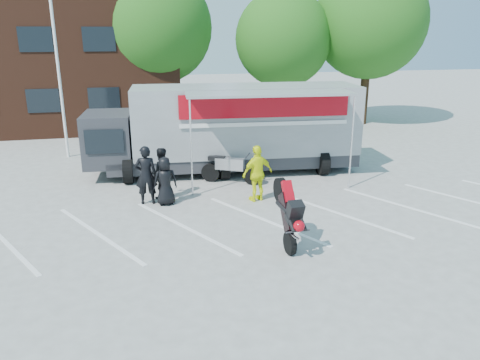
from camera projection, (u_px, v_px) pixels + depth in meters
name	position (u px, v px, depth m)	size (l,w,h in m)	color
ground	(267.00, 234.00, 13.02)	(100.00, 100.00, 0.00)	#ACACA7
parking_bay_lines	(258.00, 220.00, 13.95)	(18.00, 5.00, 0.01)	white
office_building	(15.00, 66.00, 26.68)	(18.00, 8.00, 7.00)	#4A2517
flagpole	(61.00, 39.00, 19.52)	(1.61, 0.12, 8.00)	white
tree_left	(157.00, 28.00, 25.81)	(6.12, 6.12, 8.64)	#382314
tree_mid	(283.00, 39.00, 26.48)	(5.44, 5.44, 7.68)	#382314
tree_right	(370.00, 22.00, 26.75)	(6.46, 6.46, 9.12)	#382314
transporter_truck	(234.00, 171.00, 18.91)	(10.64, 5.13, 3.39)	#979BA0
parked_motorcycle	(232.00, 183.00, 17.39)	(0.78, 2.34, 1.23)	#AAAAAF
stunt_bike_rider	(281.00, 243.00, 12.47)	(0.80, 1.70, 2.00)	black
spectator_leather_a	(165.00, 181.00, 15.03)	(0.78, 0.50, 1.59)	black
spectator_leather_b	(146.00, 175.00, 15.04)	(0.71, 0.46, 1.94)	black
spectator_leather_c	(161.00, 173.00, 15.58)	(0.84, 0.66, 1.74)	black
spectator_hivis	(257.00, 173.00, 15.33)	(1.10, 0.46, 1.88)	#F3FF0D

